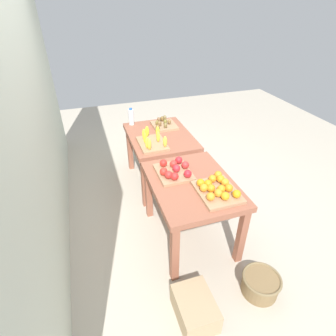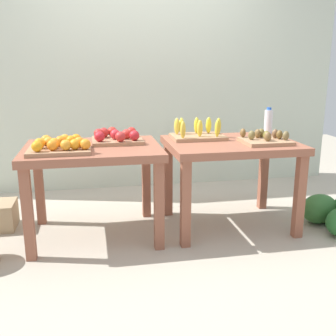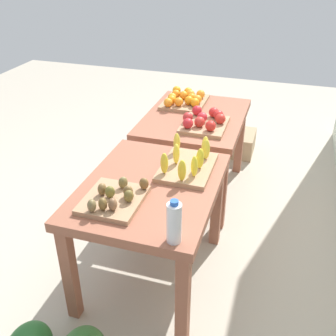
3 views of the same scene
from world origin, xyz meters
name	(u,v)px [view 2 (image 2 of 3)]	position (x,y,z in m)	size (l,w,h in m)	color
ground_plane	(164,229)	(0.00, 0.00, 0.00)	(8.00, 8.00, 0.00)	#B5AB99
back_wall	(141,49)	(0.00, 1.35, 1.50)	(4.40, 0.12, 3.00)	silver
display_table_left	(93,160)	(-0.56, 0.00, 0.63)	(1.04, 0.80, 0.73)	#94553F
display_table_right	(231,154)	(0.56, 0.00, 0.63)	(1.04, 0.80, 0.73)	#94553F
orange_bin	(61,146)	(-0.78, -0.15, 0.78)	(0.46, 0.36, 0.11)	#A77D5A
apple_bin	(117,137)	(-0.36, 0.12, 0.78)	(0.40, 0.35, 0.11)	#A77D5A
banana_crate	(198,133)	(0.32, 0.17, 0.78)	(0.44, 0.32, 0.17)	#A77D5A
kiwi_bin	(265,139)	(0.80, -0.13, 0.77)	(0.36, 0.33, 0.10)	#A77D5A
water_bottle	(268,121)	(1.01, 0.28, 0.84)	(0.07, 0.07, 0.24)	silver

